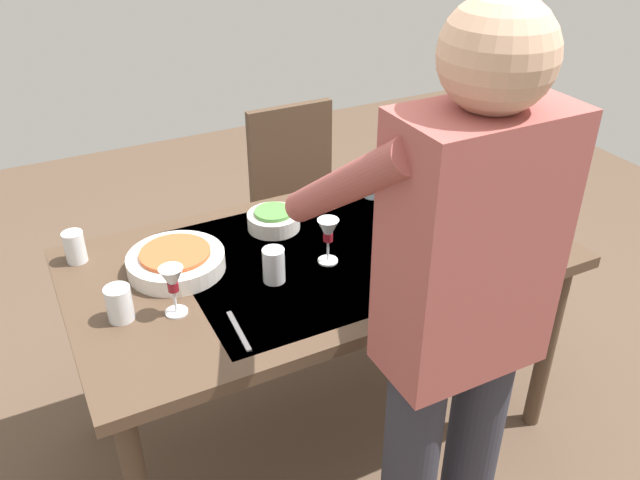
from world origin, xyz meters
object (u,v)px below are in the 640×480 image
(person_server, at_px, (455,324))
(wine_glass_right, at_px, (172,282))
(water_cup_near_left, at_px, (75,247))
(serving_bowl_pasta, at_px, (176,261))
(dining_table, at_px, (320,273))
(wine_glass_left, at_px, (328,233))
(dinner_plate_near, at_px, (464,208))
(water_cup_near_right, at_px, (119,304))
(side_bowl_salad, at_px, (274,219))
(chair_near, at_px, (301,195))
(water_cup_far_right, at_px, (373,185))
(water_cup_far_left, at_px, (274,265))
(wine_bottle, at_px, (389,272))

(person_server, distance_m, wine_glass_right, 0.78)
(water_cup_near_left, height_order, serving_bowl_pasta, water_cup_near_left)
(dining_table, height_order, wine_glass_left, wine_glass_left)
(dinner_plate_near, bearing_deg, person_server, 49.95)
(water_cup_near_right, xyz_separation_m, serving_bowl_pasta, (-0.21, -0.17, -0.02))
(side_bowl_salad, xyz_separation_m, dinner_plate_near, (-0.66, 0.19, -0.03))
(chair_near, height_order, water_cup_far_right, chair_near)
(water_cup_far_left, relative_size, serving_bowl_pasta, 0.36)
(chair_near, bearing_deg, wine_bottle, 76.86)
(dining_table, distance_m, water_cup_far_right, 0.47)
(dining_table, xyz_separation_m, side_bowl_salad, (0.07, -0.22, 0.11))
(side_bowl_salad, bearing_deg, dining_table, 107.05)
(wine_glass_left, relative_size, side_bowl_salad, 0.84)
(wine_bottle, distance_m, wine_glass_right, 0.60)
(dining_table, distance_m, water_cup_near_right, 0.66)
(water_cup_near_left, bearing_deg, wine_bottle, 139.59)
(dining_table, height_order, water_cup_near_left, water_cup_near_left)
(wine_glass_right, relative_size, water_cup_near_left, 1.47)
(person_server, distance_m, water_cup_far_right, 1.04)
(wine_glass_left, relative_size, water_cup_far_right, 1.69)
(wine_glass_right, height_order, serving_bowl_pasta, wine_glass_right)
(wine_glass_right, bearing_deg, wine_glass_left, -175.15)
(water_cup_near_left, bearing_deg, dinner_plate_near, 167.88)
(water_cup_far_right, xyz_separation_m, side_bowl_salad, (0.43, 0.05, -0.01))
(dining_table, distance_m, person_server, 0.74)
(wine_bottle, xyz_separation_m, serving_bowl_pasta, (0.49, -0.45, -0.08))
(chair_near, height_order, side_bowl_salad, chair_near)
(water_cup_near_left, distance_m, side_bowl_salad, 0.64)
(wine_glass_right, xyz_separation_m, water_cup_far_right, (-0.86, -0.37, -0.06))
(side_bowl_salad, distance_m, dinner_plate_near, 0.69)
(wine_glass_right, height_order, water_cup_far_right, wine_glass_right)
(wine_glass_left, height_order, serving_bowl_pasta, wine_glass_left)
(serving_bowl_pasta, bearing_deg, water_cup_far_right, -169.05)
(wine_glass_right, distance_m, water_cup_near_left, 0.46)
(chair_near, xyz_separation_m, wine_glass_right, (0.82, 0.91, 0.34))
(water_cup_far_right, distance_m, dinner_plate_near, 0.34)
(wine_bottle, height_order, water_cup_near_right, wine_bottle)
(wine_glass_left, distance_m, wine_glass_right, 0.50)
(wine_glass_left, relative_size, wine_glass_right, 1.00)
(wine_bottle, bearing_deg, water_cup_far_right, -117.57)
(water_cup_far_left, height_order, water_cup_far_right, water_cup_far_left)
(wine_glass_left, bearing_deg, wine_glass_right, 4.85)
(dining_table, distance_m, side_bowl_salad, 0.25)
(water_cup_near_left, height_order, water_cup_far_left, water_cup_far_left)
(chair_near, height_order, dinner_plate_near, chair_near)
(wine_bottle, height_order, water_cup_far_right, wine_bottle)
(chair_near, distance_m, water_cup_near_right, 1.32)
(chair_near, distance_m, serving_bowl_pasta, 1.06)
(water_cup_near_left, distance_m, water_cup_far_right, 1.07)
(water_cup_near_left, height_order, dinner_plate_near, water_cup_near_left)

